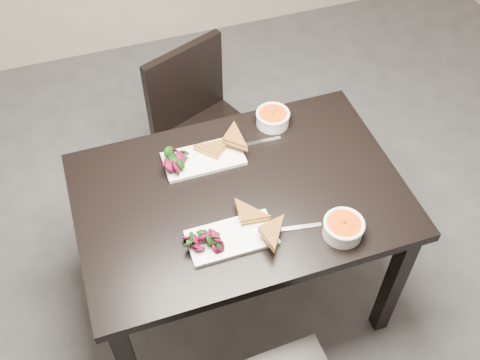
{
  "coord_description": "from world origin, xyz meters",
  "views": [
    {
      "loc": [
        -0.39,
        -0.8,
        2.36
      ],
      "look_at": [
        0.03,
        0.44,
        0.82
      ],
      "focal_mm": 42.27,
      "sensor_mm": 36.0,
      "label": 1
    }
  ],
  "objects_px": {
    "soup_bowl_near": "(343,227)",
    "plate_near": "(232,238)",
    "soup_bowl_far": "(273,117)",
    "table": "(240,209)",
    "chair_far": "(202,123)",
    "plate_far": "(203,159)"
  },
  "relations": [
    {
      "from": "chair_far",
      "to": "soup_bowl_far",
      "type": "distance_m",
      "value": 0.52
    },
    {
      "from": "plate_far",
      "to": "soup_bowl_far",
      "type": "height_order",
      "value": "soup_bowl_far"
    },
    {
      "from": "soup_bowl_far",
      "to": "plate_near",
      "type": "bearing_deg",
      "value": -124.44
    },
    {
      "from": "soup_bowl_far",
      "to": "table",
      "type": "bearing_deg",
      "value": -128.69
    },
    {
      "from": "table",
      "to": "plate_far",
      "type": "height_order",
      "value": "plate_far"
    },
    {
      "from": "table",
      "to": "plate_far",
      "type": "xyz_separation_m",
      "value": [
        -0.08,
        0.2,
        0.11
      ]
    },
    {
      "from": "chair_far",
      "to": "plate_near",
      "type": "distance_m",
      "value": 0.91
    },
    {
      "from": "table",
      "to": "chair_far",
      "type": "distance_m",
      "value": 0.69
    },
    {
      "from": "chair_far",
      "to": "table",
      "type": "bearing_deg",
      "value": -115.29
    },
    {
      "from": "table",
      "to": "soup_bowl_far",
      "type": "relative_size",
      "value": 8.73
    },
    {
      "from": "table",
      "to": "plate_far",
      "type": "bearing_deg",
      "value": 112.62
    },
    {
      "from": "soup_bowl_near",
      "to": "plate_near",
      "type": "bearing_deg",
      "value": 164.85
    },
    {
      "from": "chair_far",
      "to": "soup_bowl_near",
      "type": "bearing_deg",
      "value": -98.18
    },
    {
      "from": "soup_bowl_near",
      "to": "plate_far",
      "type": "height_order",
      "value": "soup_bowl_near"
    },
    {
      "from": "table",
      "to": "soup_bowl_near",
      "type": "relative_size",
      "value": 8.42
    },
    {
      "from": "chair_far",
      "to": "plate_near",
      "type": "bearing_deg",
      "value": -120.87
    },
    {
      "from": "table",
      "to": "plate_near",
      "type": "bearing_deg",
      "value": -116.55
    },
    {
      "from": "plate_near",
      "to": "soup_bowl_far",
      "type": "height_order",
      "value": "soup_bowl_far"
    },
    {
      "from": "table",
      "to": "soup_bowl_near",
      "type": "bearing_deg",
      "value": -46.04
    },
    {
      "from": "chair_far",
      "to": "plate_far",
      "type": "height_order",
      "value": "chair_far"
    },
    {
      "from": "chair_far",
      "to": "soup_bowl_near",
      "type": "relative_size",
      "value": 5.96
    },
    {
      "from": "chair_far",
      "to": "soup_bowl_far",
      "type": "height_order",
      "value": "chair_far"
    }
  ]
}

